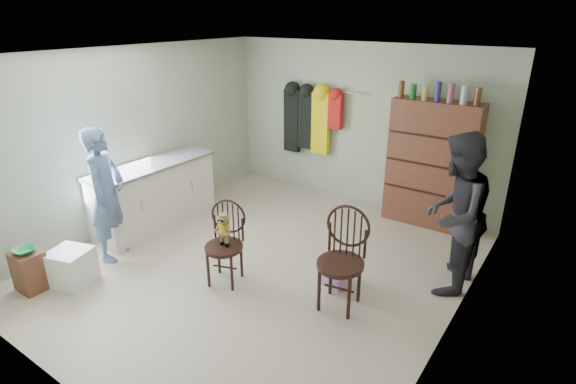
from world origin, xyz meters
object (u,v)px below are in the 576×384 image
Objects in this scene: counter at (154,194)px; chair_front at (225,237)px; dresser at (431,164)px; chair_far at (343,255)px.

chair_front reaches higher than counter.
dresser is (1.37, 2.80, 0.36)m from chair_front.
dresser is at bearing 35.68° from counter.
dresser is (3.20, 2.30, 0.44)m from counter.
counter is 0.90× the size of dresser.
chair_far reaches higher than chair_front.
chair_far is (1.30, 0.35, 0.03)m from chair_front.
chair_front is 1.35m from chair_far.
counter is 3.96m from dresser.
chair_front is 0.88× the size of chair_far.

